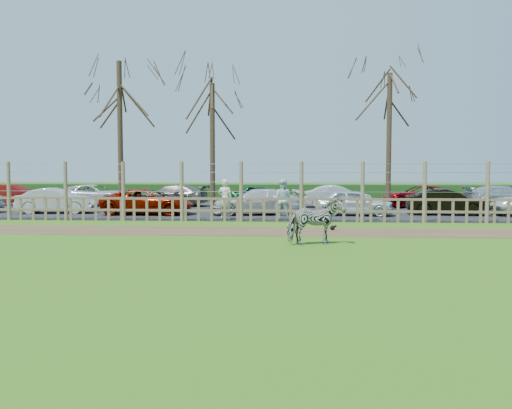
# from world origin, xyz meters

# --- Properties ---
(ground) EXTENTS (120.00, 120.00, 0.00)m
(ground) POSITION_xyz_m (0.00, 0.00, 0.00)
(ground) COLOR #508B29
(ground) RESTS_ON ground
(dirt_strip) EXTENTS (34.00, 2.80, 0.01)m
(dirt_strip) POSITION_xyz_m (0.00, 4.50, 0.01)
(dirt_strip) COLOR brown
(dirt_strip) RESTS_ON ground
(asphalt) EXTENTS (44.00, 13.00, 0.04)m
(asphalt) POSITION_xyz_m (0.00, 14.50, 0.02)
(asphalt) COLOR #232326
(asphalt) RESTS_ON ground
(hedge) EXTENTS (46.00, 2.00, 1.10)m
(hedge) POSITION_xyz_m (0.00, 21.50, 0.55)
(hedge) COLOR #1E4716
(hedge) RESTS_ON ground
(fence) EXTENTS (30.16, 0.16, 2.50)m
(fence) POSITION_xyz_m (0.00, 8.00, 0.80)
(fence) COLOR brown
(fence) RESTS_ON ground
(tree_left) EXTENTS (4.80, 4.80, 7.88)m
(tree_left) POSITION_xyz_m (-6.50, 12.50, 5.62)
(tree_left) COLOR #3D2B1E
(tree_left) RESTS_ON ground
(tree_mid) EXTENTS (4.80, 4.80, 6.83)m
(tree_mid) POSITION_xyz_m (-2.00, 13.50, 4.87)
(tree_mid) COLOR #3D2B1E
(tree_mid) RESTS_ON ground
(tree_right) EXTENTS (4.80, 4.80, 7.35)m
(tree_right) POSITION_xyz_m (7.00, 14.00, 5.24)
(tree_right) COLOR #3D2B1E
(tree_right) RESTS_ON ground
(zebra) EXTENTS (1.82, 1.31, 1.40)m
(zebra) POSITION_xyz_m (2.84, 1.24, 0.70)
(zebra) COLOR gray
(zebra) RESTS_ON ground
(visitor_a) EXTENTS (0.71, 0.55, 1.72)m
(visitor_a) POSITION_xyz_m (-0.73, 8.45, 0.90)
(visitor_a) COLOR #E9E4C5
(visitor_a) RESTS_ON asphalt
(visitor_b) EXTENTS (0.97, 0.83, 1.72)m
(visitor_b) POSITION_xyz_m (1.70, 8.70, 0.90)
(visitor_b) COLOR silver
(visitor_b) RESTS_ON asphalt
(crow) EXTENTS (0.24, 0.18, 0.20)m
(crow) POSITION_xyz_m (3.61, 5.04, 0.10)
(crow) COLOR black
(crow) RESTS_ON ground
(car_1) EXTENTS (3.76, 1.66, 1.20)m
(car_1) POSITION_xyz_m (-9.23, 11.02, 0.64)
(car_1) COLOR silver
(car_1) RESTS_ON asphalt
(car_2) EXTENTS (4.35, 2.06, 1.20)m
(car_2) POSITION_xyz_m (-4.66, 10.67, 0.64)
(car_2) COLOR #891200
(car_2) RESTS_ON asphalt
(car_3) EXTENTS (4.32, 2.22, 1.20)m
(car_3) POSITION_xyz_m (0.41, 10.88, 0.64)
(car_3) COLOR silver
(car_3) RESTS_ON asphalt
(car_4) EXTENTS (3.68, 1.87, 1.20)m
(car_4) POSITION_xyz_m (4.97, 10.79, 0.64)
(car_4) COLOR silver
(car_4) RESTS_ON asphalt
(car_5) EXTENTS (3.72, 1.53, 1.20)m
(car_5) POSITION_xyz_m (9.27, 11.34, 0.64)
(car_5) COLOR black
(car_5) RESTS_ON asphalt
(car_7) EXTENTS (3.72, 1.50, 1.20)m
(car_7) POSITION_xyz_m (-13.90, 16.09, 0.64)
(car_7) COLOR maroon
(car_7) RESTS_ON asphalt
(car_8) EXTENTS (4.42, 2.21, 1.20)m
(car_8) POSITION_xyz_m (-9.24, 16.21, 0.64)
(car_8) COLOR silver
(car_8) RESTS_ON asphalt
(car_9) EXTENTS (4.32, 2.19, 1.20)m
(car_9) POSITION_xyz_m (-4.74, 16.14, 0.64)
(car_9) COLOR #656059
(car_9) RESTS_ON asphalt
(car_10) EXTENTS (3.56, 1.51, 1.20)m
(car_10) POSITION_xyz_m (0.43, 16.27, 0.64)
(car_10) COLOR #0E4D27
(car_10) RESTS_ON asphalt
(car_11) EXTENTS (3.65, 1.29, 1.20)m
(car_11) POSITION_xyz_m (4.56, 15.73, 0.64)
(car_11) COLOR silver
(car_11) RESTS_ON asphalt
(car_12) EXTENTS (4.42, 2.22, 1.20)m
(car_12) POSITION_xyz_m (9.03, 16.10, 0.64)
(car_12) COLOR #8E060A
(car_12) RESTS_ON asphalt
(car_13) EXTENTS (4.28, 2.08, 1.20)m
(car_13) POSITION_xyz_m (13.38, 15.80, 0.64)
(car_13) COLOR #ABB6BF
(car_13) RESTS_ON asphalt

